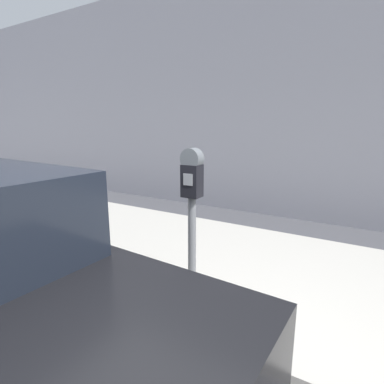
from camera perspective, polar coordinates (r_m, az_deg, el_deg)
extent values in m
cube|color=#BCB7AD|center=(3.76, 14.21, -15.25)|extent=(24.00, 2.80, 0.13)
cube|color=gray|center=(6.09, 23.19, 17.09)|extent=(24.00, 0.30, 4.75)
cylinder|color=slate|center=(2.88, 0.00, -11.02)|extent=(0.07, 0.07, 1.04)
cube|color=black|center=(2.68, 0.00, 2.14)|extent=(0.17, 0.14, 0.29)
cube|color=gray|center=(2.62, -0.80, 2.37)|extent=(0.09, 0.01, 0.10)
cylinder|color=slate|center=(2.65, 0.00, 6.37)|extent=(0.19, 0.11, 0.19)
cylinder|color=black|center=(2.18, -8.04, -29.30)|extent=(0.71, 0.26, 0.70)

